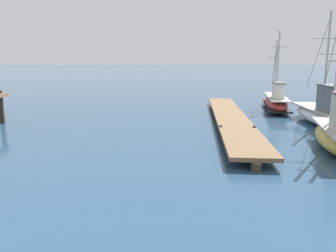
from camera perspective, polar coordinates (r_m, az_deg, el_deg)
floating_dock at (r=19.96m, az=10.55°, el=1.57°), size 2.86×17.74×0.53m
fishing_boat_0 at (r=20.77m, az=25.37°, el=2.03°), size 2.17×7.17×6.27m
fishing_boat_1 at (r=26.25m, az=17.95°, el=4.09°), size 2.81×7.91×5.74m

